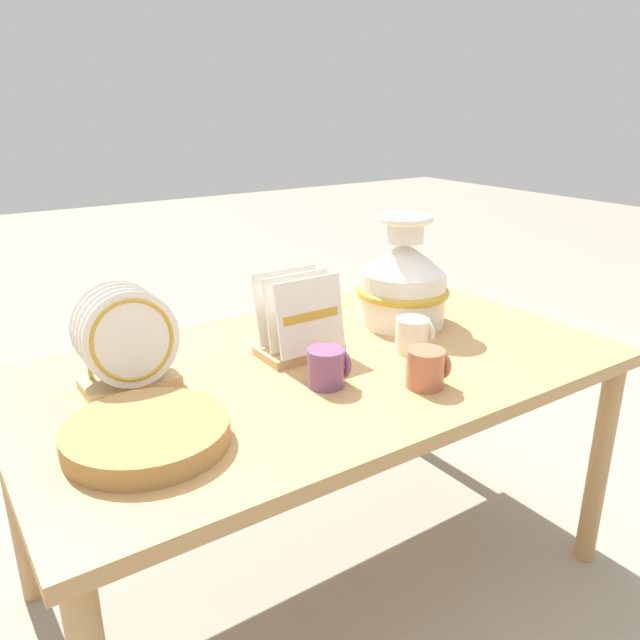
# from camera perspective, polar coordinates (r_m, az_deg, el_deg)

# --- Properties ---
(ground_plane) EXTENTS (14.00, 14.00, 0.00)m
(ground_plane) POSITION_cam_1_polar(r_m,az_deg,el_deg) (1.93, 0.00, -22.25)
(ground_plane) COLOR gray
(display_table) EXTENTS (1.49, 0.86, 0.67)m
(display_table) POSITION_cam_1_polar(r_m,az_deg,el_deg) (1.60, 0.00, -6.01)
(display_table) COLOR tan
(display_table) RESTS_ON ground_plane
(ceramic_vase) EXTENTS (0.27, 0.27, 0.32)m
(ceramic_vase) POSITION_cam_1_polar(r_m,az_deg,el_deg) (1.81, 7.61, 3.64)
(ceramic_vase) COLOR white
(ceramic_vase) RESTS_ON display_table
(dish_rack_round_plates) EXTENTS (0.21, 0.15, 0.24)m
(dish_rack_round_plates) POSITION_cam_1_polar(r_m,az_deg,el_deg) (1.46, -17.23, -2.25)
(dish_rack_round_plates) COLOR tan
(dish_rack_round_plates) RESTS_ON display_table
(dish_rack_square_plates) EXTENTS (0.21, 0.14, 0.21)m
(dish_rack_square_plates) POSITION_cam_1_polar(r_m,az_deg,el_deg) (1.59, -1.92, -0.71)
(dish_rack_square_plates) COLOR tan
(dish_rack_square_plates) RESTS_ON display_table
(wicker_charger_stack) EXTENTS (0.31, 0.31, 0.04)m
(wicker_charger_stack) POSITION_cam_1_polar(r_m,az_deg,el_deg) (1.25, -15.57, -10.01)
(wicker_charger_stack) COLOR #AD7F47
(wicker_charger_stack) RESTS_ON display_table
(mug_terracotta_glaze) EXTENTS (0.09, 0.09, 0.09)m
(mug_terracotta_glaze) POSITION_cam_1_polar(r_m,az_deg,el_deg) (1.44, 9.75, -4.33)
(mug_terracotta_glaze) COLOR #B76647
(mug_terracotta_glaze) RESTS_ON display_table
(mug_plum_glaze) EXTENTS (0.09, 0.09, 0.09)m
(mug_plum_glaze) POSITION_cam_1_polar(r_m,az_deg,el_deg) (1.43, 0.68, -4.32)
(mug_plum_glaze) COLOR #7A4770
(mug_plum_glaze) RESTS_ON display_table
(mug_cream_glaze) EXTENTS (0.09, 0.09, 0.09)m
(mug_cream_glaze) POSITION_cam_1_polar(r_m,az_deg,el_deg) (1.64, 8.54, -1.33)
(mug_cream_glaze) COLOR silver
(mug_cream_glaze) RESTS_ON display_table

